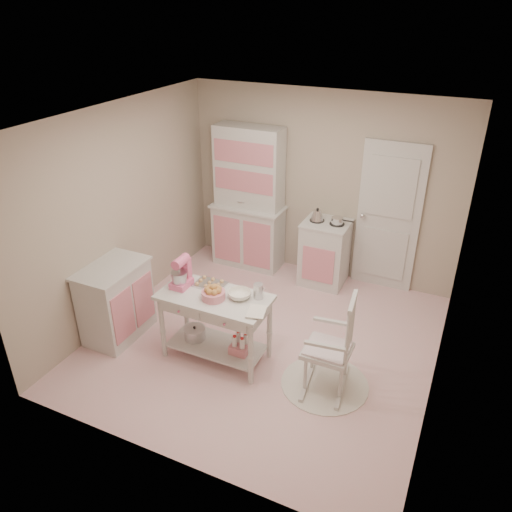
% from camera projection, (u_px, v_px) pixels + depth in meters
% --- Properties ---
extents(room_shell, '(3.84, 3.84, 2.62)m').
position_uv_depth(room_shell, '(266.00, 212.00, 5.14)').
color(room_shell, pink).
rests_on(room_shell, ground).
extents(door, '(0.82, 0.05, 2.04)m').
position_uv_depth(door, '(388.00, 218.00, 6.58)').
color(door, silver).
rests_on(door, ground).
extents(hutch, '(1.06, 0.50, 2.08)m').
position_uv_depth(hutch, '(248.00, 199.00, 7.13)').
color(hutch, silver).
rests_on(hutch, ground).
extents(stove, '(0.62, 0.57, 0.92)m').
position_uv_depth(stove, '(325.00, 253.00, 6.92)').
color(stove, silver).
rests_on(stove, ground).
extents(base_cabinet, '(0.54, 0.84, 0.92)m').
position_uv_depth(base_cabinet, '(116.00, 301.00, 5.82)').
color(base_cabinet, silver).
rests_on(base_cabinet, ground).
extents(lace_rug, '(0.92, 0.92, 0.01)m').
position_uv_depth(lace_rug, '(325.00, 384.00, 5.24)').
color(lace_rug, white).
rests_on(lace_rug, ground).
extents(rocking_chair, '(0.56, 0.77, 1.10)m').
position_uv_depth(rocking_chair, '(328.00, 342.00, 4.99)').
color(rocking_chair, silver).
rests_on(rocking_chair, ground).
extents(work_table, '(1.20, 0.60, 0.80)m').
position_uv_depth(work_table, '(216.00, 327.00, 5.48)').
color(work_table, silver).
rests_on(work_table, ground).
extents(stand_mixer, '(0.20, 0.28, 0.34)m').
position_uv_depth(stand_mixer, '(181.00, 273.00, 5.38)').
color(stand_mixer, pink).
rests_on(stand_mixer, work_table).
extents(cookie_tray, '(0.34, 0.24, 0.02)m').
position_uv_depth(cookie_tray, '(210.00, 284.00, 5.49)').
color(cookie_tray, silver).
rests_on(cookie_tray, work_table).
extents(bread_basket, '(0.25, 0.25, 0.09)m').
position_uv_depth(bread_basket, '(213.00, 295.00, 5.22)').
color(bread_basket, pink).
rests_on(bread_basket, work_table).
extents(mixing_bowl, '(0.25, 0.25, 0.08)m').
position_uv_depth(mixing_bowl, '(239.00, 295.00, 5.24)').
color(mixing_bowl, white).
rests_on(mixing_bowl, work_table).
extents(metal_pitcher, '(0.10, 0.10, 0.17)m').
position_uv_depth(metal_pitcher, '(258.00, 291.00, 5.21)').
color(metal_pitcher, silver).
rests_on(metal_pitcher, work_table).
extents(recipe_book, '(0.23, 0.28, 0.02)m').
position_uv_depth(recipe_book, '(247.00, 311.00, 5.02)').
color(recipe_book, white).
rests_on(recipe_book, work_table).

